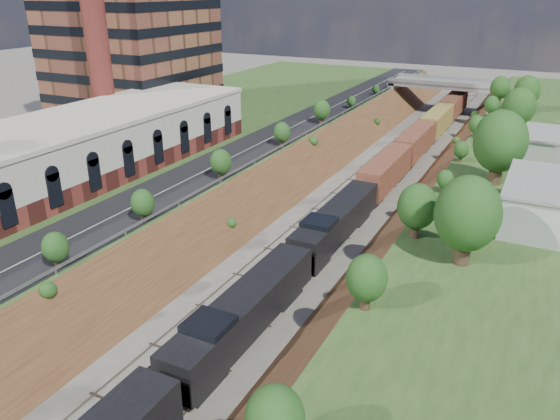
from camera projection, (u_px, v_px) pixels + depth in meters
The scene contains 14 objects.
platform_left at pixel (145, 154), 83.33m from camera, with size 44.00×180.00×5.00m, color #325020.
embankment_left at pixel (272, 191), 75.15m from camera, with size 7.07×180.00×7.07m, color brown.
embankment_right at pixel (433, 220), 66.02m from camera, with size 7.07×180.00×7.07m, color brown.
rail_left_track at pixel (329, 201), 71.63m from camera, with size 1.58×180.00×0.18m, color gray.
rail_right_track at pixel (367, 207), 69.47m from camera, with size 1.58×180.00×0.18m, color gray.
road at pixel (243, 152), 75.10m from camera, with size 8.00×180.00×0.10m, color black.
guardrail at pixel (269, 153), 73.04m from camera, with size 0.10×171.00×0.70m.
commercial_building at pixel (46, 158), 60.79m from camera, with size 14.30×62.30×7.00m.
overpass at pixel (446, 90), 119.94m from camera, with size 24.50×8.30×7.40m.
white_building_near at pixel (556, 206), 51.56m from camera, with size 9.00×12.00×4.00m, color silver.
white_building_far at pixel (557, 149), 70.02m from camera, with size 8.00×10.00×3.60m, color silver.
tree_right_large at pixel (468, 214), 43.43m from camera, with size 5.25×5.25×7.61m.
tree_left_crest at pixel (9, 270), 39.75m from camera, with size 2.45×2.45×3.55m.
freight_train at pixel (381, 176), 72.91m from camera, with size 3.16×127.26×4.70m.
Camera 1 is at (21.60, -2.48, 26.25)m, focal length 35.00 mm.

